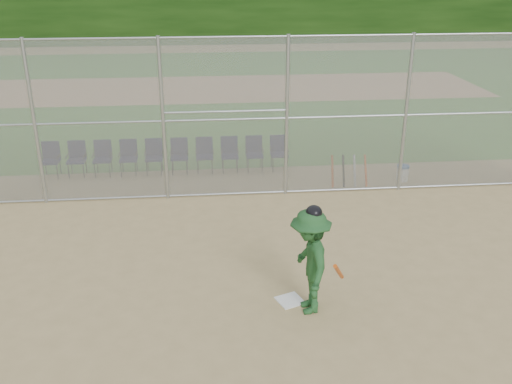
{
  "coord_description": "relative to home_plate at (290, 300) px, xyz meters",
  "views": [
    {
      "loc": [
        -1.06,
        -8.46,
        5.62
      ],
      "look_at": [
        0.0,
        2.5,
        1.1
      ],
      "focal_mm": 40.0,
      "sensor_mm": 36.0,
      "label": 1
    }
  ],
  "objects": [
    {
      "name": "chair_9",
      "position": [
        0.72,
        6.77,
        0.47
      ],
      "size": [
        0.54,
        0.52,
        0.96
      ],
      "primitive_type": null,
      "color": "#0E0E34",
      "rests_on": "ground"
    },
    {
      "name": "chair_3",
      "position": [
        -3.52,
        6.77,
        0.47
      ],
      "size": [
        0.54,
        0.52,
        0.96
      ],
      "primitive_type": null,
      "color": "#0E0E34",
      "rests_on": "ground"
    },
    {
      "name": "chair_7",
      "position": [
        -0.7,
        6.77,
        0.47
      ],
      "size": [
        0.54,
        0.52,
        0.96
      ],
      "primitive_type": null,
      "color": "#0E0E34",
      "rests_on": "ground"
    },
    {
      "name": "water_cooler",
      "position": [
        3.94,
        5.57,
        0.21
      ],
      "size": [
        0.34,
        0.34,
        0.43
      ],
      "color": "white",
      "rests_on": "ground"
    },
    {
      "name": "batter_at_plate",
      "position": [
        0.27,
        -0.28,
        0.93
      ],
      "size": [
        0.95,
        1.34,
        1.95
      ],
      "color": "#1F4E23",
      "rests_on": "ground"
    },
    {
      "name": "home_plate",
      "position": [
        0.0,
        0.0,
        0.0
      ],
      "size": [
        0.55,
        0.55,
        0.02
      ],
      "primitive_type": "cube",
      "rotation": [
        0.0,
        0.0,
        0.37
      ],
      "color": "white",
      "rests_on": "ground"
    },
    {
      "name": "chair_5",
      "position": [
        -2.11,
        6.77,
        0.47
      ],
      "size": [
        0.54,
        0.52,
        0.96
      ],
      "primitive_type": null,
      "color": "#0E0E34",
      "rests_on": "ground"
    },
    {
      "name": "ground",
      "position": [
        -0.37,
        -0.05,
        -0.01
      ],
      "size": [
        100.0,
        100.0,
        0.0
      ],
      "primitive_type": "plane",
      "color": "tan",
      "rests_on": "ground"
    },
    {
      "name": "dirt_patch_far",
      "position": [
        -0.37,
        17.95,
        -0.0
      ],
      "size": [
        24.0,
        24.0,
        0.0
      ],
      "primitive_type": "plane",
      "color": "tan",
      "rests_on": "ground"
    },
    {
      "name": "chair_4",
      "position": [
        -2.81,
        6.77,
        0.47
      ],
      "size": [
        0.54,
        0.52,
        0.96
      ],
      "primitive_type": null,
      "color": "#0E0E34",
      "rests_on": "ground"
    },
    {
      "name": "chair_0",
      "position": [
        -5.63,
        6.77,
        0.47
      ],
      "size": [
        0.54,
        0.52,
        0.96
      ],
      "primitive_type": null,
      "color": "#0E0E34",
      "rests_on": "ground"
    },
    {
      "name": "spare_bats",
      "position": [
        2.4,
        5.36,
        0.4
      ],
      "size": [
        0.96,
        0.41,
        0.83
      ],
      "color": "#D84C14",
      "rests_on": "ground"
    },
    {
      "name": "grass_strip",
      "position": [
        -0.37,
        17.95,
        -0.0
      ],
      "size": [
        100.0,
        100.0,
        0.0
      ],
      "primitive_type": "plane",
      "color": "#2C661E",
      "rests_on": "ground"
    },
    {
      "name": "chair_6",
      "position": [
        -1.4,
        6.77,
        0.47
      ],
      "size": [
        0.54,
        0.52,
        0.96
      ],
      "primitive_type": null,
      "color": "#0E0E34",
      "rests_on": "ground"
    },
    {
      "name": "chair_2",
      "position": [
        -4.22,
        6.77,
        0.47
      ],
      "size": [
        0.54,
        0.52,
        0.96
      ],
      "primitive_type": null,
      "color": "#0E0E34",
      "rests_on": "ground"
    },
    {
      "name": "chair_8",
      "position": [
        0.01,
        6.77,
        0.47
      ],
      "size": [
        0.54,
        0.52,
        0.96
      ],
      "primitive_type": null,
      "color": "#0E0E34",
      "rests_on": "ground"
    },
    {
      "name": "chair_1",
      "position": [
        -4.93,
        6.77,
        0.47
      ],
      "size": [
        0.54,
        0.52,
        0.96
      ],
      "primitive_type": null,
      "color": "#0E0E34",
      "rests_on": "ground"
    },
    {
      "name": "backstop_fence",
      "position": [
        -0.37,
        4.95,
        2.06
      ],
      "size": [
        16.09,
        0.09,
        4.0
      ],
      "color": "gray",
      "rests_on": "ground"
    }
  ]
}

